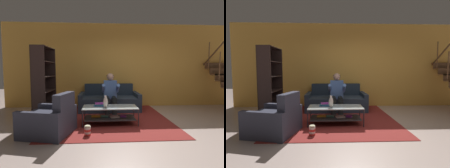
% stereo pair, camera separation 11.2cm
% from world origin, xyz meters
% --- Properties ---
extents(ground, '(16.80, 16.80, 0.00)m').
position_xyz_m(ground, '(0.00, 0.00, 0.00)').
color(ground, '#BFA89F').
extents(back_partition, '(8.40, 0.12, 2.90)m').
position_xyz_m(back_partition, '(0.00, 2.46, 1.45)').
color(back_partition, gold).
rests_on(back_partition, ground).
extents(couch, '(1.90, 1.00, 0.83)m').
position_xyz_m(couch, '(-0.62, 1.86, 0.28)').
color(couch, '#2A3646').
rests_on(couch, ground).
extents(person_seated_center, '(0.50, 0.58, 1.20)m').
position_xyz_m(person_seated_center, '(-0.62, 1.28, 0.65)').
color(person_seated_center, black).
rests_on(person_seated_center, ground).
extents(coffee_table, '(1.29, 0.59, 0.42)m').
position_xyz_m(coffee_table, '(-0.68, 0.37, 0.28)').
color(coffee_table, '#B5C2C3').
rests_on(coffee_table, ground).
extents(area_rug, '(3.00, 3.45, 0.01)m').
position_xyz_m(area_rug, '(-0.65, 0.99, 0.01)').
color(area_rug, maroon).
rests_on(area_rug, ground).
extents(vase, '(0.11, 0.11, 0.28)m').
position_xyz_m(vase, '(-0.80, 0.28, 0.55)').
color(vase, silver).
rests_on(vase, coffee_table).
extents(book_stack, '(0.26, 0.21, 0.07)m').
position_xyz_m(book_stack, '(-0.94, 0.45, 0.46)').
color(book_stack, '#2C5DA8').
rests_on(book_stack, coffee_table).
extents(bookshelf, '(0.36, 0.93, 1.88)m').
position_xyz_m(bookshelf, '(-2.41, 0.85, 0.81)').
color(bookshelf, '#2E201E').
rests_on(bookshelf, ground).
extents(armchair, '(1.06, 1.06, 0.85)m').
position_xyz_m(armchair, '(-1.93, -0.24, 0.28)').
color(armchair, '#313344').
rests_on(armchair, ground).
extents(popcorn_tub, '(0.13, 0.13, 0.21)m').
position_xyz_m(popcorn_tub, '(-1.17, -0.37, 0.11)').
color(popcorn_tub, red).
rests_on(popcorn_tub, ground).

